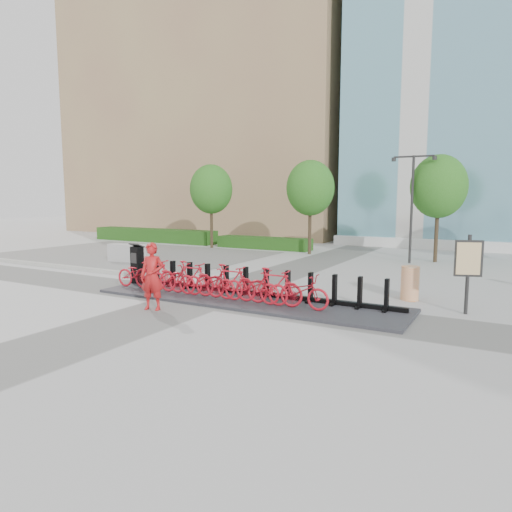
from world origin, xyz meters
The scene contains 26 objects.
ground centered at (0.00, 0.00, 0.00)m, with size 120.00×120.00×0.00m, color #9A9A9A.
tan_building centered at (-16.00, 26.00, 15.00)m, with size 26.00×16.00×30.00m, color #9E885B.
gravel_patch centered at (-10.00, 7.00, 0.01)m, with size 14.00×14.00×0.00m, color #4D4C47.
curb centered at (-10.00, 1.90, 0.07)m, with size 14.00×0.25×0.15m, color #A3A39B.
hedge_a centered at (-14.00, 13.50, 0.45)m, with size 10.00×1.40×0.90m, color #1F4A16.
hedge_b centered at (-5.00, 13.20, 0.35)m, with size 6.00×1.20×0.70m, color #1F4A16.
tree_0 centered at (-8.00, 12.00, 3.59)m, with size 2.60×2.60×5.10m.
tree_1 centered at (-1.50, 12.00, 3.59)m, with size 2.60×2.60×5.10m.
tree_2 centered at (5.00, 12.00, 3.59)m, with size 2.60×2.60×5.10m.
streetlamp centered at (4.00, 11.00, 3.13)m, with size 2.00×0.20×5.00m.
dock_pad centered at (1.30, 0.30, 0.04)m, with size 9.60×2.40×0.08m, color #2F3036.
dock_rail_posts centered at (1.36, 0.77, 0.51)m, with size 8.02×0.50×0.85m, color black, non-canonical shape.
bike_0 centered at (-2.60, -0.05, 0.55)m, with size 0.62×1.78×0.94m, color #B31220.
bike_1 centered at (-1.88, -0.05, 0.60)m, with size 0.49×1.73×1.04m, color #B31220.
bike_2 centered at (-1.16, -0.05, 0.55)m, with size 0.62×1.78×0.94m, color #B31220.
bike_3 centered at (-0.44, -0.05, 0.60)m, with size 0.49×1.73×1.04m, color #B31220.
bike_4 centered at (0.28, -0.05, 0.55)m, with size 0.62×1.78×0.94m, color #B31220.
bike_5 centered at (1.00, -0.05, 0.60)m, with size 0.49×1.73×1.04m, color #B31220.
bike_6 centered at (1.72, -0.05, 0.55)m, with size 0.62×1.78×0.94m, color #B31220.
bike_7 centered at (2.44, -0.05, 0.60)m, with size 0.49×1.73×1.04m, color #B31220.
bike_8 centered at (3.16, -0.05, 0.55)m, with size 0.62×1.78×0.94m, color #B31220.
kiosk centered at (-3.28, 0.62, 0.76)m, with size 0.44×0.37×1.41m.
worker_red centered at (-0.38, -1.84, 0.92)m, with size 0.67×0.44×1.85m, color #B3181A.
construction_barrel centered at (5.54, 2.83, 0.51)m, with size 0.53×0.53×1.02m, color #E46000.
jersey_barrier centered at (-7.86, 4.91, 0.42)m, with size 2.20×0.60×0.85m, color #A3A3A3.
map_sign centered at (7.17, 1.81, 1.39)m, with size 0.68×0.33×2.10m.
Camera 1 is at (8.06, -11.15, 3.02)m, focal length 32.00 mm.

